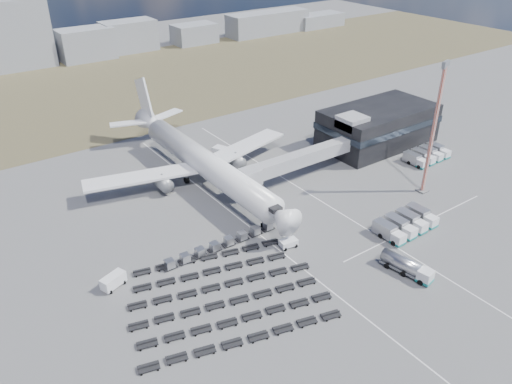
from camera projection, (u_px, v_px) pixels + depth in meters
ground at (293, 250)px, 90.64m from camera, size 420.00×420.00×0.00m
grass_strip at (87, 93)px, 168.53m from camera, size 420.00×90.00×0.01m
lane_markings at (321, 225)px, 97.70m from camera, size 47.12×110.00×0.01m
terminal at (378, 125)px, 129.20m from camera, size 30.40×16.40×11.00m
jet_bridge at (291, 162)px, 110.66m from camera, size 30.30×3.80×7.05m
airliner at (201, 160)px, 110.96m from camera, size 51.59×64.53×17.62m
skyline at (22, 51)px, 188.76m from camera, size 309.26×23.05×25.49m
fuel_tanker at (407, 266)px, 84.10m from camera, size 3.93×9.41×2.96m
pushback_tug at (288, 243)px, 91.17m from camera, size 3.47×2.26×1.47m
utility_van at (113, 281)px, 81.23m from camera, size 4.60×3.28×2.25m
catering_truck at (226, 155)px, 122.26m from camera, size 5.07×7.11×3.02m
service_trucks_near at (406, 224)px, 95.59m from camera, size 12.03×6.78×2.65m
service_trucks_far at (427, 155)px, 122.68m from camera, size 11.28×6.35×2.48m
uld_row at (222, 244)px, 90.66m from camera, size 23.34×1.75×1.58m
baggage_dollies at (224, 295)px, 79.48m from camera, size 34.41×29.13×0.71m
floodlight_mast at (433, 130)px, 102.60m from camera, size 2.74×2.21×28.66m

